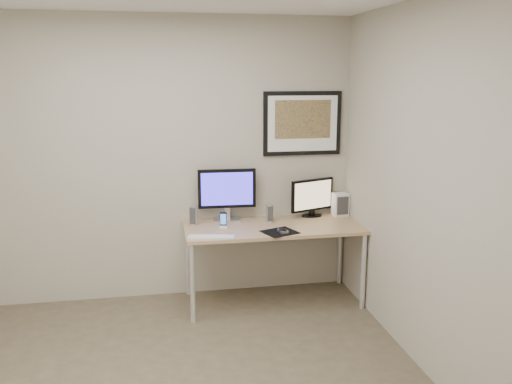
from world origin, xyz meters
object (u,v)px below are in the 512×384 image
Objects in this scene: phone_dock at (223,220)px; speaker_left at (194,215)px; keyboard at (211,237)px; desk at (273,233)px; speaker_right at (270,213)px; fan_unit at (340,204)px; monitor_tv at (312,197)px; monitor_large at (227,192)px; framed_art at (302,123)px.

speaker_left is at bearing 162.73° from phone_dock.
phone_dock is at bearing 75.34° from keyboard.
desk is 9.63× the size of speaker_right.
phone_dock is at bearing -175.72° from fan_unit.
speaker_left is at bearing 163.63° from monitor_tv.
desk is 2.97× the size of monitor_large.
speaker_left is at bearing 115.64° from keyboard.
speaker_left is 1.42m from fan_unit.
monitor_large reaches higher than fan_unit.
phone_dock is at bearing -164.80° from speaker_right.
monitor_large is (-0.38, 0.25, 0.34)m from desk.
fan_unit is at bearing 17.96° from desk.
keyboard is at bearing -147.71° from framed_art.
framed_art is 1.39× the size of monitor_large.
speaker_right is (0.38, -0.11, -0.19)m from monitor_large.
fan_unit is (1.42, 0.07, 0.02)m from speaker_left.
framed_art is 1.67× the size of monitor_tv.
framed_art is 0.96m from monitor_large.
monitor_tv reaches higher than phone_dock.
keyboard is 1.40m from fan_unit.
monitor_large is (-0.73, -0.08, -0.62)m from framed_art.
monitor_large is 0.38m from speaker_left.
keyboard is (-0.59, -0.40, -0.08)m from speaker_right.
fan_unit reaches higher than speaker_right.
monitor_large reaches higher than phone_dock.
speaker_left is 0.45m from keyboard.
monitor_tv is 3.23× the size of phone_dock.
monitor_large reaches higher than keyboard.
keyboard is (-1.03, -0.51, -0.19)m from monitor_tv.
framed_art is at bearing 43.46° from desk.
fan_unit is at bearing 9.11° from speaker_right.
speaker_right is at bearing -178.09° from fan_unit.
speaker_left reaches higher than speaker_right.
keyboard is (-0.20, -0.51, -0.26)m from monitor_large.
desk is 0.47m from phone_dock.
framed_art is 4.18× the size of speaker_left.
monitor_tv is (0.09, -0.09, -0.69)m from framed_art.
speaker_right is at bearing -151.21° from framed_art.
monitor_large reaches higher than desk.
framed_art is at bearing 114.79° from monitor_tv.
phone_dock is (-0.80, -0.30, -0.82)m from framed_art.
monitor_large is 1.11m from fan_unit.
speaker_left is (-0.70, 0.17, 0.16)m from desk.
desk is 3.57× the size of monitor_tv.
framed_art is at bearing 8.52° from monitor_large.
monitor_tv is (0.44, 0.25, 0.26)m from desk.
monitor_large is 0.82m from monitor_tv.
speaker_right is (-0.35, -0.19, -0.81)m from framed_art.
monitor_tv is at bearing 171.85° from fan_unit.
speaker_right is 0.75× the size of fan_unit.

